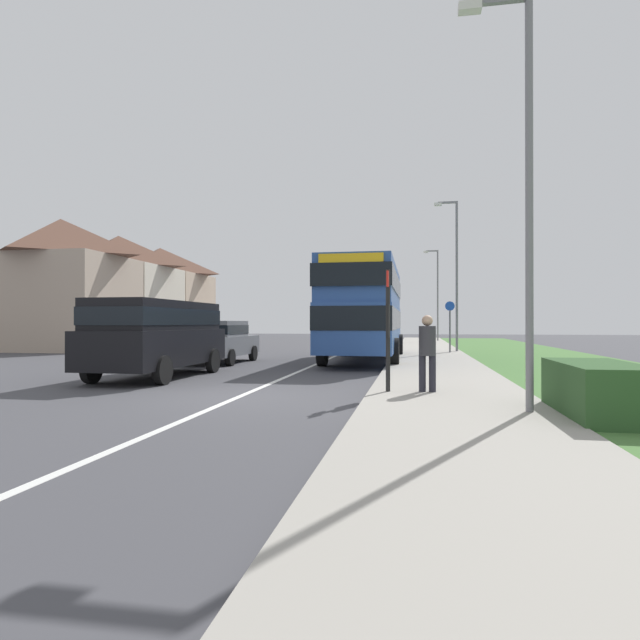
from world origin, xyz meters
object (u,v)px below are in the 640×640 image
Objects in this scene: street_lamp_far at (436,289)px; double_decker_bus at (365,307)px; bus_stop_sign at (388,322)px; parked_car_grey at (220,340)px; pedestrian_at_stop at (427,349)px; cycle_route_sign at (450,325)px; parked_van_black at (158,332)px; street_lamp_near at (522,172)px; street_lamp_mid at (455,266)px.

double_decker_bus is at bearing -99.55° from street_lamp_far.
parked_car_grey is at bearing 129.71° from bus_stop_sign.
parked_car_grey is at bearing -110.84° from street_lamp_far.
pedestrian_at_stop is 14.70m from cycle_route_sign.
parked_van_black is 7.73m from pedestrian_at_stop.
street_lamp_near is at bearing -48.76° from parked_car_grey.
bus_stop_sign is at bearing -82.08° from double_decker_bus.
parked_van_black is at bearing -125.83° from cycle_route_sign.
cycle_route_sign is 0.38× the size of street_lamp_near.
parked_car_grey is 10.46m from bus_stop_sign.
street_lamp_far is (8.88, 23.31, 3.26)m from parked_car_grey.
pedestrian_at_stop is 0.22× the size of street_lamp_mid.
double_decker_bus is 5.78× the size of pedestrian_at_stop.
parked_car_grey is 0.64× the size of street_lamp_near.
pedestrian_at_stop reaches higher than parked_car_grey.
street_lamp_mid is (0.31, 1.25, 2.88)m from cycle_route_sign.
cycle_route_sign is at bearing 84.59° from pedestrian_at_stop.
parked_car_grey is at bearing 133.12° from pedestrian_at_stop.
double_decker_bus is 1.34× the size of street_lamp_far.
street_lamp_far reaches higher than parked_van_black.
street_lamp_mid reaches higher than pedestrian_at_stop.
parked_car_grey is at bearing -143.00° from cycle_route_sign.
street_lamp_far is (-0.27, 15.40, -0.17)m from street_lamp_mid.
parked_van_black is at bearing -106.85° from street_lamp_far.
parked_car_grey is 11.08m from cycle_route_sign.
double_decker_bus is 1.44× the size of street_lamp_near.
bus_stop_sign is at bearing -175.15° from pedestrian_at_stop.
pedestrian_at_stop is (7.46, -7.96, 0.10)m from parked_car_grey.
double_decker_bus is 10.09m from bus_stop_sign.
street_lamp_near reaches higher than bus_stop_sign.
parked_van_black is 7.02m from bus_stop_sign.
bus_stop_sign is 0.36× the size of street_lamp_far.
street_lamp_near is (0.03, -16.78, 2.46)m from cycle_route_sign.
double_decker_bus is 8.87m from parked_van_black.
street_lamp_far is at bearing 80.45° from double_decker_bus.
parked_car_grey is 10.91m from pedestrian_at_stop.
pedestrian_at_stop is (2.18, -9.91, -1.17)m from double_decker_bus.
bus_stop_sign reaches higher than parked_van_black.
street_lamp_far is at bearing 89.88° from cycle_route_sign.
pedestrian_at_stop is 3.89m from street_lamp_near.
street_lamp_near is 0.93× the size of street_lamp_far.
street_lamp_mid is (3.87, 5.97, 2.17)m from double_decker_bus.
street_lamp_far is (8.66, 28.60, 2.88)m from parked_van_black.
parked_van_black is 0.73× the size of street_lamp_far.
street_lamp_mid is at bearing 57.04° from double_decker_bus.
street_lamp_near is at bearing -90.90° from street_lamp_mid.
double_decker_bus is at bearing 106.56° from street_lamp_near.
street_lamp_far reaches higher than bus_stop_sign.
parked_car_grey is 12.58m from street_lamp_mid.
street_lamp_near reaches higher than pedestrian_at_stop.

